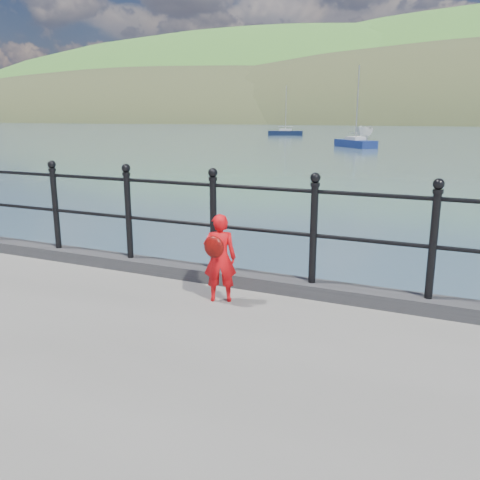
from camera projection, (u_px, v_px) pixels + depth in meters
The scene contains 7 objects.
ground at pixel (265, 362), 6.19m from camera, with size 600.00×600.00×0.00m, color #2D4251.
kerb at pixel (261, 281), 5.80m from camera, with size 60.00×0.30×0.15m, color #28282B.
railing at pixel (261, 217), 5.62m from camera, with size 18.11×0.11×1.20m.
child at pixel (219, 257), 5.29m from camera, with size 0.40×0.36×0.94m.
launch_white at pixel (364, 133), 61.63m from camera, with size 1.71×4.53×1.75m, color silver.
sailboat_port at pixel (355, 144), 47.79m from camera, with size 4.71×4.88×7.58m.
sailboat_left at pixel (285, 133), 76.44m from camera, with size 5.37×2.86×7.44m.
Camera 1 is at (2.06, -5.27, 2.92)m, focal length 38.00 mm.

